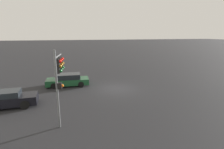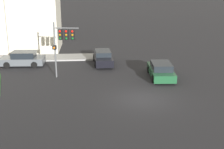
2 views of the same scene
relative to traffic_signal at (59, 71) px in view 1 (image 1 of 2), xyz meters
The scene contains 4 objects.
ground_plane 8.90m from the traffic_signal, 132.79° to the right, with size 300.00×300.00×0.00m, color black.
traffic_signal is the anchor object (origin of this frame).
crossing_car_0 8.96m from the traffic_signal, 93.90° to the right, with size 4.75×2.17×1.36m.
crossing_car_1 6.27m from the traffic_signal, 39.60° to the right, with size 4.58×1.97×1.36m.
Camera 1 is at (5.08, 17.29, 5.79)m, focal length 28.00 mm.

